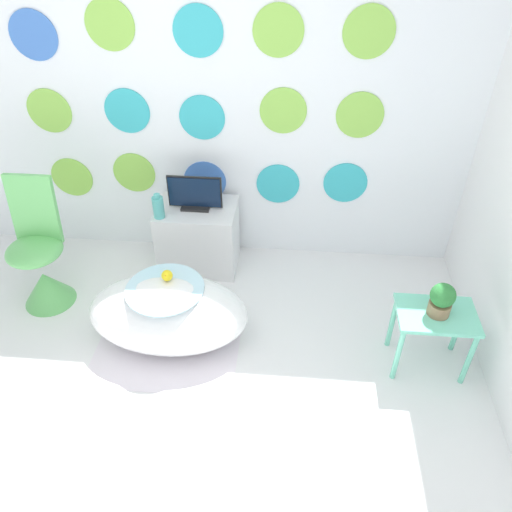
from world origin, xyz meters
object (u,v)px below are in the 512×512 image
(bathtub, at_px, (168,313))
(potted_plant_left, at_px, (442,299))
(chair, at_px, (42,268))
(tv, at_px, (195,195))
(vase, at_px, (158,207))

(bathtub, bearing_deg, potted_plant_left, -2.29)
(bathtub, distance_m, potted_plant_left, 1.65)
(potted_plant_left, bearing_deg, chair, 171.91)
(bathtub, relative_size, potted_plant_left, 4.80)
(tv, bearing_deg, potted_plant_left, -28.99)
(chair, distance_m, vase, 0.90)
(chair, xyz_separation_m, tv, (1.00, 0.50, 0.34))
(potted_plant_left, bearing_deg, tv, 151.01)
(potted_plant_left, bearing_deg, bathtub, 177.71)
(tv, relative_size, vase, 2.11)
(chair, bearing_deg, tv, 26.66)
(chair, xyz_separation_m, vase, (0.77, 0.36, 0.31))
(vase, bearing_deg, chair, -154.71)
(chair, relative_size, potted_plant_left, 4.38)
(tv, xyz_separation_m, vase, (-0.23, -0.14, -0.03))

